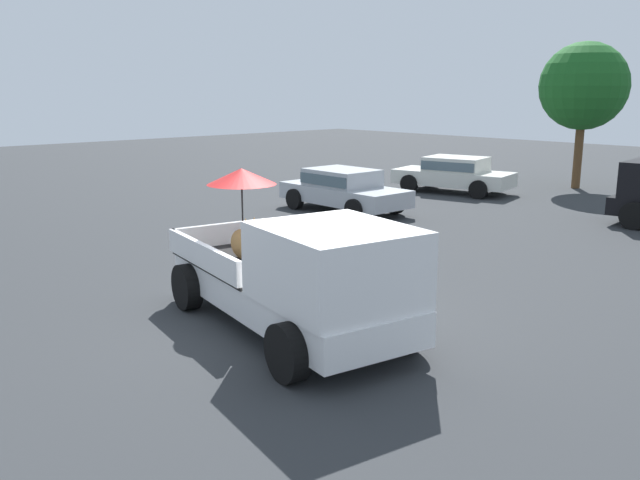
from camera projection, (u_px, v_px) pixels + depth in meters
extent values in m
plane|color=#2D3033|center=(287.00, 328.00, 10.63)|extent=(80.00, 80.00, 0.00)
cylinder|color=black|center=(404.00, 324.00, 9.62)|extent=(0.84, 0.41, 0.80)
cylinder|color=black|center=(288.00, 352.00, 8.59)|extent=(0.84, 0.41, 0.80)
cylinder|color=black|center=(285.00, 271.00, 12.49)|extent=(0.84, 0.41, 0.80)
cylinder|color=black|center=(187.00, 287.00, 11.46)|extent=(0.84, 0.41, 0.80)
cube|color=white|center=(286.00, 294.00, 10.50)|extent=(5.24, 2.63, 0.50)
cube|color=white|center=(336.00, 265.00, 9.18)|extent=(2.39, 2.19, 1.08)
cube|color=#4C606B|center=(380.00, 267.00, 8.31)|extent=(0.36, 1.70, 0.64)
cube|color=black|center=(253.00, 261.00, 11.38)|extent=(3.08, 2.30, 0.06)
cube|color=white|center=(299.00, 242.00, 11.82)|extent=(2.78, 0.58, 0.40)
cube|color=white|center=(202.00, 255.00, 10.85)|extent=(2.78, 0.58, 0.40)
cube|color=white|center=(220.00, 234.00, 12.44)|extent=(0.42, 1.83, 0.40)
ellipsoid|color=olive|center=(243.00, 244.00, 11.36)|extent=(0.72, 0.43, 0.52)
sphere|color=olive|center=(250.00, 229.00, 11.04)|extent=(0.32, 0.32, 0.28)
cone|color=olive|center=(254.00, 220.00, 11.05)|extent=(0.10, 0.10, 0.12)
cone|color=olive|center=(246.00, 221.00, 10.97)|extent=(0.10, 0.10, 0.12)
cylinder|color=black|center=(243.00, 219.00, 11.60)|extent=(0.03, 0.03, 1.29)
cone|color=red|center=(242.00, 176.00, 11.44)|extent=(1.40, 1.40, 0.28)
cylinder|color=black|center=(634.00, 216.00, 18.05)|extent=(0.78, 0.34, 0.76)
cylinder|color=black|center=(409.00, 184.00, 24.65)|extent=(0.69, 0.36, 0.66)
cylinder|color=black|center=(430.00, 178.00, 26.06)|extent=(0.69, 0.36, 0.66)
cylinder|color=black|center=(478.00, 190.00, 23.16)|extent=(0.69, 0.36, 0.66)
cylinder|color=black|center=(496.00, 184.00, 24.57)|extent=(0.69, 0.36, 0.66)
cube|color=silver|center=(453.00, 178.00, 24.56)|extent=(4.59, 2.68, 0.52)
cube|color=silver|center=(456.00, 165.00, 24.40)|extent=(2.41, 2.03, 0.56)
cube|color=#4C606B|center=(456.00, 165.00, 24.40)|extent=(2.37, 2.10, 0.32)
cylinder|color=black|center=(395.00, 203.00, 20.34)|extent=(0.66, 0.23, 0.66)
cylinder|color=black|center=(355.00, 210.00, 19.19)|extent=(0.66, 0.23, 0.66)
cylinder|color=black|center=(335.00, 193.00, 22.29)|extent=(0.66, 0.23, 0.66)
cylinder|color=black|center=(295.00, 199.00, 21.14)|extent=(0.66, 0.23, 0.66)
cube|color=#ADB2B7|center=(344.00, 194.00, 20.69)|extent=(4.32, 1.80, 0.52)
cube|color=#ADB2B7|center=(342.00, 178.00, 20.65)|extent=(2.11, 1.62, 0.56)
cube|color=#4C606B|center=(342.00, 178.00, 20.65)|extent=(2.05, 1.70, 0.32)
cylinder|color=brown|center=(578.00, 153.00, 25.49)|extent=(0.32, 0.32, 2.73)
sphere|color=#19561E|center=(584.00, 86.00, 24.94)|extent=(3.29, 3.29, 3.29)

